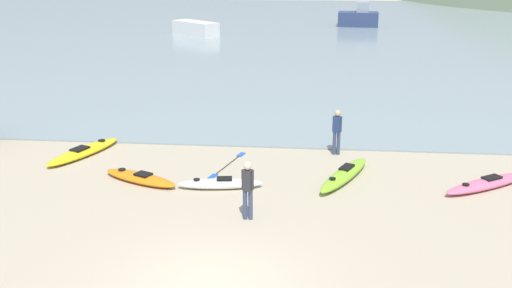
% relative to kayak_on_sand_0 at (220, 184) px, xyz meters
% --- Properties ---
extents(ground_plane, '(400.00, 400.00, 0.00)m').
position_rel_kayak_on_sand_0_xyz_m(ground_plane, '(0.64, -5.68, -0.15)').
color(ground_plane, tan).
extents(bay_water, '(160.00, 70.00, 0.06)m').
position_rel_kayak_on_sand_0_xyz_m(bay_water, '(0.64, 39.06, -0.12)').
color(bay_water, gray).
rests_on(bay_water, ground_plane).
extents(kayak_on_sand_0, '(2.66, 0.93, 0.34)m').
position_rel_kayak_on_sand_0_xyz_m(kayak_on_sand_0, '(0.00, 0.00, 0.00)').
color(kayak_on_sand_0, white).
rests_on(kayak_on_sand_0, ground_plane).
extents(kayak_on_sand_1, '(2.01, 3.51, 0.32)m').
position_rel_kayak_on_sand_0_xyz_m(kayak_on_sand_1, '(-5.34, 2.62, -0.01)').
color(kayak_on_sand_1, yellow).
rests_on(kayak_on_sand_1, ground_plane).
extents(kayak_on_sand_2, '(2.79, 1.81, 0.31)m').
position_rel_kayak_on_sand_0_xyz_m(kayak_on_sand_2, '(-2.60, 0.28, -0.01)').
color(kayak_on_sand_2, orange).
rests_on(kayak_on_sand_2, ground_plane).
extents(kayak_on_sand_3, '(1.99, 3.38, 0.41)m').
position_rel_kayak_on_sand_0_xyz_m(kayak_on_sand_3, '(3.82, 1.08, 0.03)').
color(kayak_on_sand_3, '#8CCC2D').
rests_on(kayak_on_sand_3, ground_plane).
extents(kayak_on_sand_4, '(3.16, 2.42, 0.33)m').
position_rel_kayak_on_sand_0_xyz_m(kayak_on_sand_4, '(8.16, 0.84, -0.00)').
color(kayak_on_sand_4, '#E5668C').
rests_on(kayak_on_sand_4, ground_plane).
extents(person_near_foreground, '(0.33, 0.25, 1.65)m').
position_rel_kayak_on_sand_0_xyz_m(person_near_foreground, '(1.09, -2.13, 0.80)').
color(person_near_foreground, '#384260').
rests_on(person_near_foreground, ground_plane).
extents(person_near_waterline, '(0.33, 0.27, 1.64)m').
position_rel_kayak_on_sand_0_xyz_m(person_near_waterline, '(3.63, 3.58, 0.79)').
color(person_near_waterline, '#384260').
rests_on(person_near_waterline, ground_plane).
extents(moored_boat_1, '(4.47, 4.14, 1.18)m').
position_rel_kayak_on_sand_0_xyz_m(moored_boat_1, '(-7.49, 34.13, 0.50)').
color(moored_boat_1, white).
rests_on(moored_boat_1, bay_water).
extents(moored_boat_3, '(3.93, 2.46, 2.30)m').
position_rel_kayak_on_sand_0_xyz_m(moored_boat_3, '(6.83, 42.15, 0.72)').
color(moored_boat_3, navy).
rests_on(moored_boat_3, bay_water).
extents(loose_paddle, '(0.93, 2.72, 0.03)m').
position_rel_kayak_on_sand_0_xyz_m(loose_paddle, '(-0.07, 2.05, -0.13)').
color(loose_paddle, black).
rests_on(loose_paddle, ground_plane).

